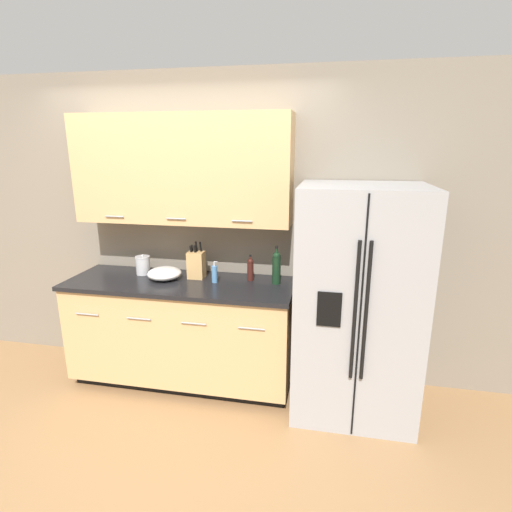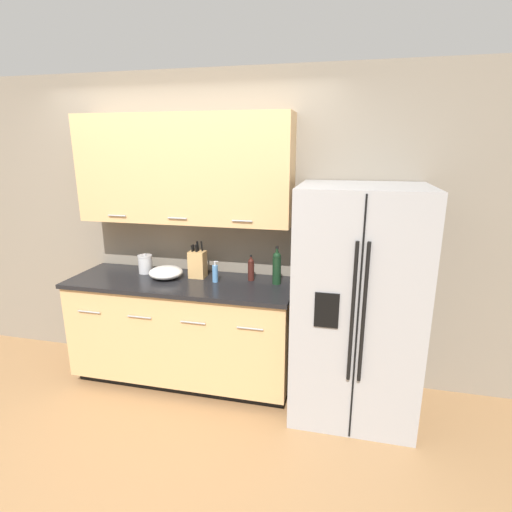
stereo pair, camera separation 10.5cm
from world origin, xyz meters
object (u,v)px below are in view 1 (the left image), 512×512
at_px(refrigerator, 357,302).
at_px(soap_dispenser, 215,274).
at_px(knife_block, 196,264).
at_px(wine_bottle, 276,267).
at_px(oil_bottle, 250,269).
at_px(steel_canister, 143,265).
at_px(mixing_bowl, 164,273).

relative_size(refrigerator, soap_dispenser, 9.71).
xyz_separation_m(refrigerator, soap_dispenser, (-1.13, 0.10, 0.12)).
bearing_deg(soap_dispenser, knife_block, 155.65).
bearing_deg(wine_bottle, refrigerator, -14.57).
height_order(refrigerator, oil_bottle, refrigerator).
bearing_deg(oil_bottle, knife_block, -177.06).
distance_m(soap_dispenser, steel_canister, 0.68).
bearing_deg(oil_bottle, mixing_bowl, -171.25).
distance_m(soap_dispenser, mixing_bowl, 0.44).
xyz_separation_m(wine_bottle, mixing_bowl, (-0.93, -0.07, -0.09)).
bearing_deg(soap_dispenser, refrigerator, -4.91).
bearing_deg(refrigerator, mixing_bowl, 176.56).
bearing_deg(knife_block, oil_bottle, 2.94).
height_order(refrigerator, knife_block, refrigerator).
relative_size(refrigerator, knife_block, 5.56).
xyz_separation_m(refrigerator, mixing_bowl, (-1.57, 0.09, 0.10)).
bearing_deg(steel_canister, mixing_bowl, -21.96).
relative_size(knife_block, wine_bottle, 1.00).
distance_m(oil_bottle, steel_canister, 0.95).
height_order(knife_block, oil_bottle, knife_block).
bearing_deg(mixing_bowl, knife_block, 18.81).
xyz_separation_m(knife_block, soap_dispenser, (0.18, -0.08, -0.04)).
height_order(knife_block, wine_bottle, wine_bottle).
height_order(soap_dispenser, oil_bottle, oil_bottle).
distance_m(refrigerator, oil_bottle, 0.89).
relative_size(refrigerator, oil_bottle, 8.00).
height_order(wine_bottle, soap_dispenser, wine_bottle).
distance_m(knife_block, oil_bottle, 0.46).
height_order(knife_block, soap_dispenser, knife_block).
bearing_deg(refrigerator, soap_dispenser, 175.09).
bearing_deg(steel_canister, soap_dispenser, -7.89).
height_order(knife_block, mixing_bowl, knife_block).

